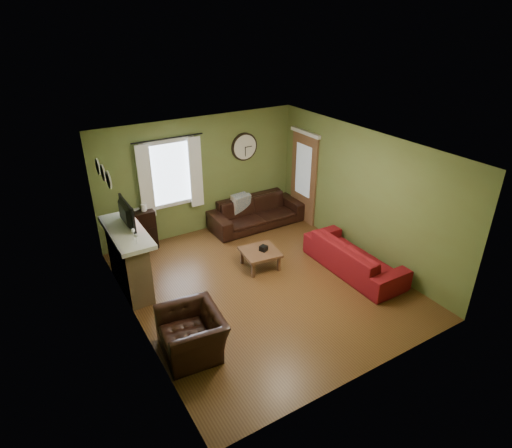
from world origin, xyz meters
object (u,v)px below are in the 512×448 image
sofa_red (354,256)px  armchair (192,333)px  coffee_table (260,259)px  bookshelf (138,231)px  sofa_brown (257,212)px

sofa_red → armchair: (-3.56, -0.42, 0.01)m
sofa_red → coffee_table: bearing=55.3°
sofa_red → coffee_table: size_ratio=3.13×
bookshelf → armchair: (-0.25, -3.36, -0.11)m
sofa_brown → sofa_red: (0.59, -2.65, -0.01)m
sofa_red → coffee_table: sofa_red is taller
sofa_brown → sofa_red: sofa_brown is taller
armchair → bookshelf: bearing=-178.7°
sofa_brown → armchair: 4.28m
bookshelf → sofa_brown: size_ratio=0.39×
bookshelf → armchair: bearing=-94.2°
armchair → coffee_table: (2.07, 1.46, -0.14)m
bookshelf → sofa_red: size_ratio=0.40×
sofa_brown → armchair: size_ratio=2.24×
sofa_red → bookshelf: bearing=48.5°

